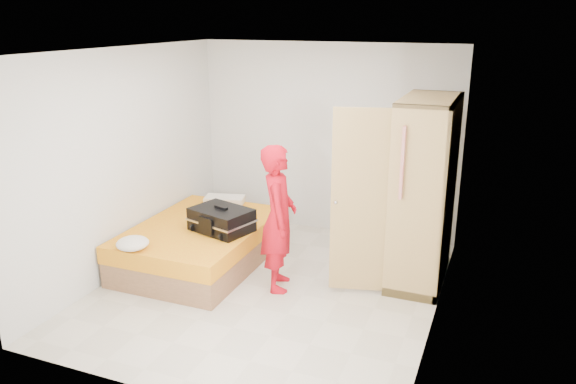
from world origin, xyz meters
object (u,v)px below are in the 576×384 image
at_px(person, 279,218).
at_px(suitcase, 221,220).
at_px(wardrobe, 418,197).
at_px(round_cushion, 133,243).
at_px(bed, 201,244).

height_order(person, suitcase, person).
xyz_separation_m(wardrobe, person, (-1.37, -0.75, -0.18)).
bearing_deg(round_cushion, person, 25.72).
bearing_deg(person, bed, 59.30).
height_order(wardrobe, suitcase, wardrobe).
distance_m(bed, suitcase, 0.51).
bearing_deg(bed, person, -10.60).
distance_m(bed, person, 1.28).
bearing_deg(wardrobe, person, -151.49).
distance_m(bed, wardrobe, 2.67).
bearing_deg(suitcase, person, 5.49).
relative_size(wardrobe, person, 1.28).
xyz_separation_m(wardrobe, round_cushion, (-2.80, -1.44, -0.43)).
bearing_deg(wardrobe, suitcase, -164.86).
height_order(bed, round_cushion, round_cushion).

